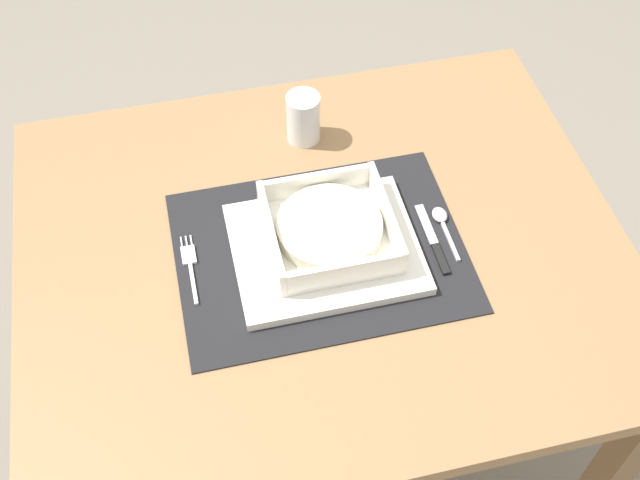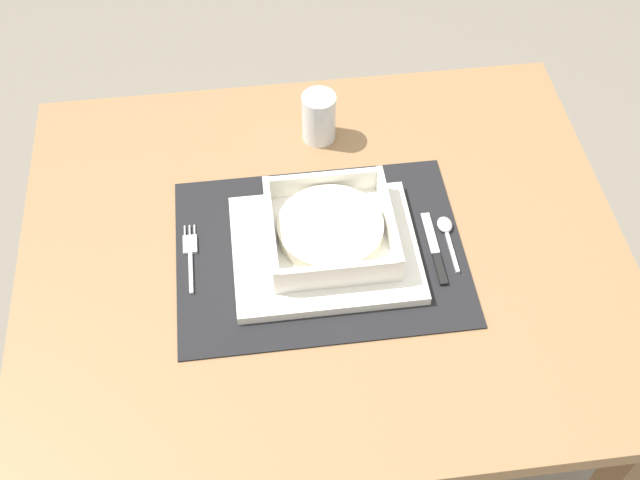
{
  "view_description": "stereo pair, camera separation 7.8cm",
  "coord_description": "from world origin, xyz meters",
  "px_view_note": "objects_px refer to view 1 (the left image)",
  "views": [
    {
      "loc": [
        -0.18,
        -0.74,
        1.72
      ],
      "look_at": [
        -0.01,
        -0.01,
        0.77
      ],
      "focal_mm": 44.15,
      "sensor_mm": 36.0,
      "label": 1
    },
    {
      "loc": [
        -0.1,
        -0.76,
        1.72
      ],
      "look_at": [
        -0.01,
        -0.01,
        0.77
      ],
      "focal_mm": 44.15,
      "sensor_mm": 36.0,
      "label": 2
    }
  ],
  "objects_px": {
    "spoon": "(442,220)",
    "porridge_bowl": "(330,230)",
    "dining_table": "(323,283)",
    "fork": "(190,263)",
    "drinking_glass": "(303,120)",
    "butter_knife": "(434,243)"
  },
  "relations": [
    {
      "from": "fork",
      "to": "drinking_glass",
      "type": "xyz_separation_m",
      "value": [
        0.23,
        0.24,
        0.03
      ]
    },
    {
      "from": "porridge_bowl",
      "to": "spoon",
      "type": "xyz_separation_m",
      "value": [
        0.19,
        0.0,
        -0.03
      ]
    },
    {
      "from": "drinking_glass",
      "to": "dining_table",
      "type": "bearing_deg",
      "value": -95.33
    },
    {
      "from": "spoon",
      "to": "porridge_bowl",
      "type": "bearing_deg",
      "value": -175.04
    },
    {
      "from": "butter_knife",
      "to": "dining_table",
      "type": "bearing_deg",
      "value": 168.05
    },
    {
      "from": "dining_table",
      "to": "fork",
      "type": "height_order",
      "value": "fork"
    },
    {
      "from": "fork",
      "to": "spoon",
      "type": "bearing_deg",
      "value": -2.52
    },
    {
      "from": "dining_table",
      "to": "spoon",
      "type": "bearing_deg",
      "value": 0.37
    },
    {
      "from": "spoon",
      "to": "drinking_glass",
      "type": "relative_size",
      "value": 1.19
    },
    {
      "from": "spoon",
      "to": "butter_knife",
      "type": "xyz_separation_m",
      "value": [
        -0.03,
        -0.04,
        -0.0
      ]
    },
    {
      "from": "dining_table",
      "to": "porridge_bowl",
      "type": "height_order",
      "value": "porridge_bowl"
    },
    {
      "from": "dining_table",
      "to": "spoon",
      "type": "distance_m",
      "value": 0.23
    },
    {
      "from": "dining_table",
      "to": "porridge_bowl",
      "type": "bearing_deg",
      "value": -9.4
    },
    {
      "from": "dining_table",
      "to": "drinking_glass",
      "type": "bearing_deg",
      "value": 84.67
    },
    {
      "from": "fork",
      "to": "butter_knife",
      "type": "relative_size",
      "value": 0.94
    },
    {
      "from": "spoon",
      "to": "drinking_glass",
      "type": "bearing_deg",
      "value": 129.52
    },
    {
      "from": "fork",
      "to": "drinking_glass",
      "type": "height_order",
      "value": "drinking_glass"
    },
    {
      "from": "drinking_glass",
      "to": "porridge_bowl",
      "type": "bearing_deg",
      "value": -92.96
    },
    {
      "from": "fork",
      "to": "dining_table",
      "type": "bearing_deg",
      "value": -3.79
    },
    {
      "from": "dining_table",
      "to": "drinking_glass",
      "type": "distance_m",
      "value": 0.29
    },
    {
      "from": "porridge_bowl",
      "to": "fork",
      "type": "bearing_deg",
      "value": 177.4
    },
    {
      "from": "porridge_bowl",
      "to": "drinking_glass",
      "type": "height_order",
      "value": "drinking_glass"
    }
  ]
}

